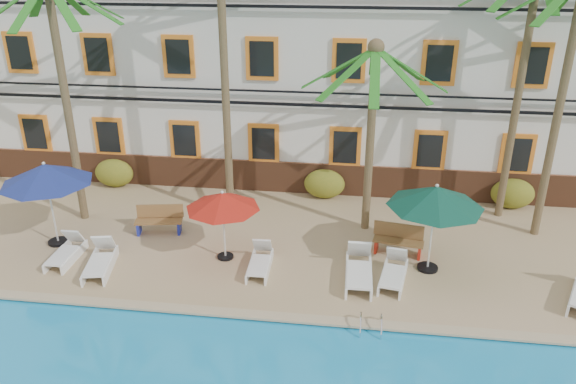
# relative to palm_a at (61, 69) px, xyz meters

# --- Properties ---
(ground) EXTENTS (100.00, 100.00, 0.00)m
(ground) POSITION_rel_palm_a_xyz_m (7.25, -3.85, -5.37)
(ground) COLOR #384C23
(ground) RESTS_ON ground
(pool_deck) EXTENTS (30.00, 12.00, 0.25)m
(pool_deck) POSITION_rel_palm_a_xyz_m (7.25, 1.15, -5.25)
(pool_deck) COLOR tan
(pool_deck) RESTS_ON ground
(pool_coping) EXTENTS (30.00, 0.35, 0.06)m
(pool_coping) POSITION_rel_palm_a_xyz_m (7.25, -4.75, -5.09)
(pool_coping) COLOR tan
(pool_coping) RESTS_ON pool_deck
(hotel_building) EXTENTS (25.40, 6.44, 10.22)m
(hotel_building) POSITION_rel_palm_a_xyz_m (7.25, 6.13, 0.00)
(hotel_building) COLOR silver
(hotel_building) RESTS_ON pool_deck
(palm_a) EXTENTS (4.33, 4.33, 7.98)m
(palm_a) POSITION_rel_palm_a_xyz_m (0.00, 0.00, 0.00)
(palm_a) COLOR brown
(palm_a) RESTS_ON pool_deck
(palm_b) EXTENTS (4.33, 4.33, 9.38)m
(palm_b) POSITION_rel_palm_a_xyz_m (4.98, 0.76, 0.80)
(palm_b) COLOR brown
(palm_b) RESTS_ON pool_deck
(palm_c) EXTENTS (4.33, 4.33, 6.15)m
(palm_c) POSITION_rel_palm_a_xyz_m (9.59, 0.52, -1.08)
(palm_c) COLOR brown
(palm_c) RESTS_ON pool_deck
(palm_d) EXTENTS (4.33, 4.33, 8.42)m
(palm_d) POSITION_rel_palm_a_xyz_m (14.18, 2.08, 0.25)
(palm_d) COLOR brown
(palm_d) RESTS_ON pool_deck
(palm_e) EXTENTS (4.33, 4.33, 8.21)m
(palm_e) POSITION_rel_palm_a_xyz_m (15.06, 0.83, 0.13)
(palm_e) COLOR brown
(palm_e) RESTS_ON pool_deck
(shrub_left) EXTENTS (1.50, 0.90, 1.10)m
(shrub_left) POSITION_rel_palm_a_xyz_m (-0.07, 2.75, -4.57)
(shrub_left) COLOR #285117
(shrub_left) RESTS_ON pool_deck
(shrub_mid) EXTENTS (1.50, 0.90, 1.10)m
(shrub_mid) POSITION_rel_palm_a_xyz_m (8.06, 2.75, -4.57)
(shrub_mid) COLOR #285117
(shrub_mid) RESTS_ON pool_deck
(shrub_right) EXTENTS (1.50, 0.90, 1.10)m
(shrub_right) POSITION_rel_palm_a_xyz_m (14.73, 2.75, -4.57)
(shrub_right) COLOR #285117
(shrub_right) RESTS_ON pool_deck
(umbrella_blue) EXTENTS (2.74, 2.74, 2.74)m
(umbrella_blue) POSITION_rel_palm_a_xyz_m (0.00, -1.83, -2.78)
(umbrella_blue) COLOR black
(umbrella_blue) RESTS_ON pool_deck
(umbrella_red) EXTENTS (2.19, 2.19, 2.20)m
(umbrella_red) POSITION_rel_palm_a_xyz_m (5.44, -2.01, -3.25)
(umbrella_red) COLOR black
(umbrella_red) RESTS_ON pool_deck
(umbrella_green) EXTENTS (2.69, 2.69, 2.69)m
(umbrella_green) POSITION_rel_palm_a_xyz_m (11.41, -1.87, -2.83)
(umbrella_green) COLOR black
(umbrella_green) RESTS_ON pool_deck
(lounger_a) EXTENTS (0.62, 1.68, 0.79)m
(lounger_a) POSITION_rel_palm_a_xyz_m (0.78, -2.74, -4.87)
(lounger_a) COLOR white
(lounger_a) RESTS_ON pool_deck
(lounger_b) EXTENTS (0.99, 1.92, 0.87)m
(lounger_b) POSITION_rel_palm_a_xyz_m (2.02, -3.13, -4.84)
(lounger_b) COLOR white
(lounger_b) RESTS_ON pool_deck
(lounger_c) EXTENTS (0.64, 1.67, 0.78)m
(lounger_c) POSITION_rel_palm_a_xyz_m (6.59, -2.52, -4.87)
(lounger_c) COLOR white
(lounger_c) RESTS_ON pool_deck
(lounger_d) EXTENTS (0.76, 2.04, 0.96)m
(lounger_d) POSITION_rel_palm_a_xyz_m (9.43, -2.69, -4.81)
(lounger_d) COLOR white
(lounger_d) RESTS_ON pool_deck
(lounger_e) EXTENTS (0.92, 1.85, 0.84)m
(lounger_e) POSITION_rel_palm_a_xyz_m (10.39, -2.63, -4.85)
(lounger_e) COLOR white
(lounger_e) RESTS_ON pool_deck
(bench_left) EXTENTS (1.56, 0.74, 0.93)m
(bench_left) POSITION_rel_palm_a_xyz_m (2.93, -0.68, -4.65)
(bench_left) COLOR olive
(bench_left) RESTS_ON pool_deck
(bench_right) EXTENTS (1.56, 0.72, 0.93)m
(bench_right) POSITION_rel_palm_a_xyz_m (10.59, -1.03, -4.65)
(bench_right) COLOR olive
(bench_right) RESTS_ON pool_deck
(pool_ladder) EXTENTS (0.54, 0.74, 0.74)m
(pool_ladder) POSITION_rel_palm_a_xyz_m (9.77, -4.85, -5.12)
(pool_ladder) COLOR silver
(pool_ladder) RESTS_ON ground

